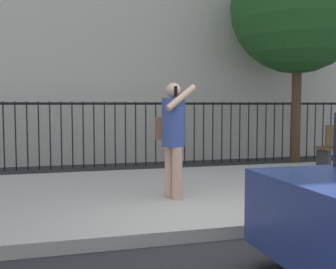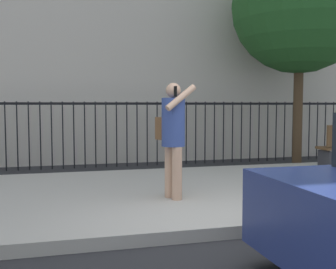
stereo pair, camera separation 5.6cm
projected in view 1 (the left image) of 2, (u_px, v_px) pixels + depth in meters
The scene contains 5 objects.
ground_plane at pixel (246, 238), 4.79m from camera, with size 60.00×60.00×0.00m, color #28282B.
sidewalk at pixel (187, 193), 6.90m from camera, with size 28.00×4.40×0.15m, color #B2ADA3.
iron_fence at pixel (141, 125), 10.39m from camera, with size 12.03×0.04×1.60m.
pedestrian_on_phone at pixel (173, 132), 6.11m from camera, with size 0.52×0.71×1.69m.
street_tree_near at pixel (298, 5), 10.18m from camera, with size 3.32×3.32×5.61m.
Camera 1 is at (-2.11, -4.29, 1.53)m, focal length 44.81 mm.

